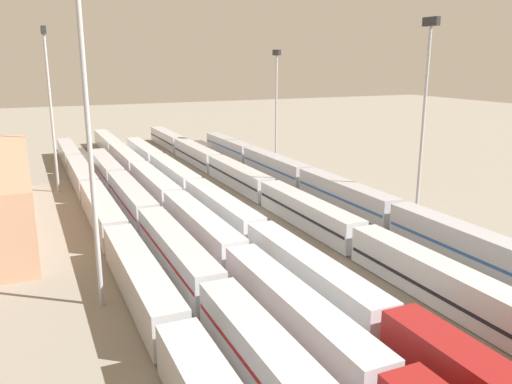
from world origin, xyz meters
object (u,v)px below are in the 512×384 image
(train_on_track_1, at_px, (337,191))
(light_mast_1, at_px, (85,82))
(train_on_track_3, at_px, (262,189))
(light_mast_0, at_px, (276,89))
(light_mast_2, at_px, (426,91))
(light_mast_3, at_px, (49,89))
(train_on_track_8, at_px, (102,212))
(train_on_track_6, at_px, (171,200))
(train_on_track_5, at_px, (216,206))
(train_on_track_7, at_px, (150,221))

(train_on_track_1, distance_m, light_mast_1, 47.27)
(train_on_track_3, xyz_separation_m, light_mast_0, (32.44, -18.31, 13.43))
(light_mast_2, distance_m, light_mast_3, 58.54)
(train_on_track_3, bearing_deg, train_on_track_8, 96.19)
(train_on_track_6, relative_size, light_mast_2, 5.07)
(train_on_track_5, height_order, light_mast_0, light_mast_0)
(light_mast_1, bearing_deg, light_mast_3, 0.60)
(train_on_track_8, relative_size, train_on_track_1, 1.04)
(train_on_track_8, relative_size, train_on_track_6, 0.86)
(light_mast_3, bearing_deg, light_mast_1, -179.40)
(train_on_track_3, distance_m, light_mast_3, 38.24)
(train_on_track_5, relative_size, light_mast_1, 3.57)
(train_on_track_1, bearing_deg, train_on_track_5, 90.54)
(train_on_track_8, bearing_deg, train_on_track_6, -80.47)
(train_on_track_8, bearing_deg, light_mast_0, -50.94)
(light_mast_0, bearing_deg, light_mast_2, -179.56)
(light_mast_2, bearing_deg, train_on_track_3, 52.84)
(light_mast_0, height_order, light_mast_1, light_mast_1)
(train_on_track_7, height_order, train_on_track_5, train_on_track_5)
(train_on_track_1, relative_size, light_mast_3, 4.26)
(train_on_track_6, bearing_deg, light_mast_2, -111.29)
(train_on_track_7, bearing_deg, train_on_track_3, -65.05)
(train_on_track_1, height_order, light_mast_3, light_mast_3)
(train_on_track_6, xyz_separation_m, light_mast_3, (20.86, 13.99, 15.11))
(train_on_track_7, relative_size, train_on_track_5, 0.83)
(train_on_track_7, bearing_deg, train_on_track_8, 37.17)
(train_on_track_6, relative_size, light_mast_0, 5.83)
(light_mast_1, distance_m, light_mast_3, 46.60)
(light_mast_2, bearing_deg, light_mast_3, 54.51)
(train_on_track_5, bearing_deg, train_on_track_7, 107.68)
(light_mast_0, bearing_deg, train_on_track_3, 150.55)
(train_on_track_1, relative_size, light_mast_0, 4.81)
(train_on_track_1, xyz_separation_m, light_mast_1, (-20.75, 38.50, 17.95))
(train_on_track_6, height_order, train_on_track_5, same)
(light_mast_0, bearing_deg, light_mast_3, 104.92)
(train_on_track_5, distance_m, light_mast_0, 49.69)
(train_on_track_8, bearing_deg, train_on_track_5, -102.79)
(train_on_track_8, bearing_deg, train_on_track_3, -83.81)
(light_mast_0, bearing_deg, train_on_track_8, 129.06)
(train_on_track_3, bearing_deg, train_on_track_6, 93.94)
(train_on_track_7, height_order, light_mast_0, light_mast_0)
(train_on_track_7, height_order, light_mast_1, light_mast_1)
(train_on_track_6, bearing_deg, train_on_track_8, 99.53)
(train_on_track_8, distance_m, train_on_track_6, 10.14)
(train_on_track_5, distance_m, light_mast_1, 32.98)
(light_mast_3, bearing_deg, train_on_track_3, -124.38)
(light_mast_2, height_order, light_mast_3, light_mast_2)
(train_on_track_3, distance_m, light_mast_0, 39.60)
(train_on_track_3, bearing_deg, light_mast_2, -127.16)
(train_on_track_3, relative_size, train_on_track_7, 1.45)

